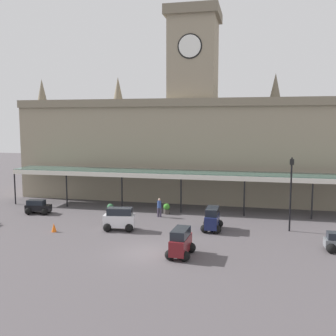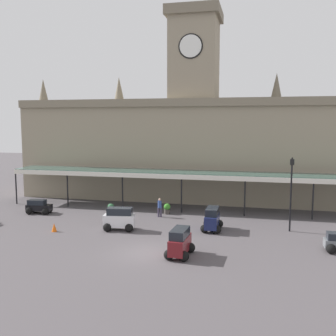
{
  "view_description": "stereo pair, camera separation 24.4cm",
  "coord_description": "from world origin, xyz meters",
  "px_view_note": "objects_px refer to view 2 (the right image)",
  "views": [
    {
      "loc": [
        6.51,
        -23.41,
        8.38
      ],
      "look_at": [
        0.0,
        5.9,
        4.81
      ],
      "focal_mm": 41.72,
      "sensor_mm": 36.0,
      "label": 1
    },
    {
      "loc": [
        6.75,
        -23.36,
        8.38
      ],
      "look_at": [
        0.0,
        5.9,
        4.81
      ],
      "focal_mm": 41.72,
      "sensor_mm": 36.0,
      "label": 2
    }
  ],
  "objects_px": {
    "victorian_lamppost": "(291,186)",
    "planter_forecourt_centre": "(167,209)",
    "traffic_cone": "(54,227)",
    "car_navy_van": "(212,220)",
    "car_maroon_van": "(180,244)",
    "planter_by_canopy": "(111,209)",
    "car_white_van": "(119,220)",
    "car_black_estate": "(39,207)",
    "pedestrian_near_entrance": "(160,207)"
  },
  "relations": [
    {
      "from": "pedestrian_near_entrance",
      "to": "planter_forecourt_centre",
      "type": "relative_size",
      "value": 1.74
    },
    {
      "from": "planter_by_canopy",
      "to": "traffic_cone",
      "type": "bearing_deg",
      "value": -108.37
    },
    {
      "from": "planter_forecourt_centre",
      "to": "victorian_lamppost",
      "type": "bearing_deg",
      "value": -18.28
    },
    {
      "from": "planter_forecourt_centre",
      "to": "car_navy_van",
      "type": "bearing_deg",
      "value": -44.15
    },
    {
      "from": "car_white_van",
      "to": "planter_by_canopy",
      "type": "distance_m",
      "value": 5.56
    },
    {
      "from": "car_white_van",
      "to": "car_maroon_van",
      "type": "xyz_separation_m",
      "value": [
        5.74,
        -4.75,
        0.0
      ]
    },
    {
      "from": "planter_by_canopy",
      "to": "planter_forecourt_centre",
      "type": "relative_size",
      "value": 1.0
    },
    {
      "from": "car_maroon_van",
      "to": "planter_by_canopy",
      "type": "distance_m",
      "value": 12.77
    },
    {
      "from": "car_black_estate",
      "to": "planter_by_canopy",
      "type": "bearing_deg",
      "value": 11.16
    },
    {
      "from": "car_black_estate",
      "to": "pedestrian_near_entrance",
      "type": "relative_size",
      "value": 1.4
    },
    {
      "from": "victorian_lamppost",
      "to": "traffic_cone",
      "type": "height_order",
      "value": "victorian_lamppost"
    },
    {
      "from": "car_black_estate",
      "to": "car_white_van",
      "type": "bearing_deg",
      "value": -21.55
    },
    {
      "from": "planter_forecourt_centre",
      "to": "car_maroon_van",
      "type": "bearing_deg",
      "value": -72.86
    },
    {
      "from": "car_maroon_van",
      "to": "car_white_van",
      "type": "bearing_deg",
      "value": 140.36
    },
    {
      "from": "car_maroon_van",
      "to": "car_black_estate",
      "type": "distance_m",
      "value": 17.08
    },
    {
      "from": "car_white_van",
      "to": "planter_forecourt_centre",
      "type": "bearing_deg",
      "value": 68.51
    },
    {
      "from": "traffic_cone",
      "to": "planter_forecourt_centre",
      "type": "height_order",
      "value": "planter_forecourt_centre"
    },
    {
      "from": "car_black_estate",
      "to": "victorian_lamppost",
      "type": "relative_size",
      "value": 0.41
    },
    {
      "from": "car_black_estate",
      "to": "planter_forecourt_centre",
      "type": "xyz_separation_m",
      "value": [
        11.55,
        2.47,
        -0.07
      ]
    },
    {
      "from": "planter_forecourt_centre",
      "to": "planter_by_canopy",
      "type": "bearing_deg",
      "value": -166.74
    },
    {
      "from": "pedestrian_near_entrance",
      "to": "planter_by_canopy",
      "type": "distance_m",
      "value": 4.64
    },
    {
      "from": "car_navy_van",
      "to": "traffic_cone",
      "type": "relative_size",
      "value": 3.65
    },
    {
      "from": "car_maroon_van",
      "to": "planter_by_canopy",
      "type": "height_order",
      "value": "car_maroon_van"
    },
    {
      "from": "car_white_van",
      "to": "victorian_lamppost",
      "type": "xyz_separation_m",
      "value": [
        12.88,
        2.62,
        2.69
      ]
    },
    {
      "from": "car_navy_van",
      "to": "planter_forecourt_centre",
      "type": "xyz_separation_m",
      "value": [
        -4.63,
        4.5,
        -0.32
      ]
    },
    {
      "from": "car_white_van",
      "to": "car_black_estate",
      "type": "distance_m",
      "value": 9.84
    },
    {
      "from": "victorian_lamppost",
      "to": "planter_by_canopy",
      "type": "distance_m",
      "value": 15.94
    },
    {
      "from": "traffic_cone",
      "to": "planter_by_canopy",
      "type": "bearing_deg",
      "value": 71.63
    },
    {
      "from": "car_maroon_van",
      "to": "planter_forecourt_centre",
      "type": "height_order",
      "value": "car_maroon_van"
    },
    {
      "from": "car_maroon_van",
      "to": "planter_forecourt_centre",
      "type": "bearing_deg",
      "value": 107.14
    },
    {
      "from": "planter_by_canopy",
      "to": "planter_forecourt_centre",
      "type": "height_order",
      "value": "same"
    },
    {
      "from": "car_navy_van",
      "to": "planter_by_canopy",
      "type": "relative_size",
      "value": 2.5
    },
    {
      "from": "car_white_van",
      "to": "pedestrian_near_entrance",
      "type": "bearing_deg",
      "value": 67.24
    },
    {
      "from": "car_maroon_van",
      "to": "victorian_lamppost",
      "type": "xyz_separation_m",
      "value": [
        7.14,
        7.37,
        2.69
      ]
    },
    {
      "from": "car_white_van",
      "to": "car_black_estate",
      "type": "height_order",
      "value": "car_white_van"
    },
    {
      "from": "planter_forecourt_centre",
      "to": "traffic_cone",
      "type": "bearing_deg",
      "value": -133.19
    },
    {
      "from": "car_white_van",
      "to": "car_maroon_van",
      "type": "height_order",
      "value": "same"
    },
    {
      "from": "car_navy_van",
      "to": "car_maroon_van",
      "type": "xyz_separation_m",
      "value": [
        -1.29,
        -6.34,
        0.0
      ]
    },
    {
      "from": "victorian_lamppost",
      "to": "planter_forecourt_centre",
      "type": "relative_size",
      "value": 5.96
    },
    {
      "from": "car_white_van",
      "to": "pedestrian_near_entrance",
      "type": "relative_size",
      "value": 1.51
    },
    {
      "from": "car_navy_van",
      "to": "planter_forecourt_centre",
      "type": "bearing_deg",
      "value": 135.85
    },
    {
      "from": "planter_by_canopy",
      "to": "car_navy_van",
      "type": "bearing_deg",
      "value": -19.01
    },
    {
      "from": "car_white_van",
      "to": "car_black_estate",
      "type": "bearing_deg",
      "value": 158.45
    },
    {
      "from": "pedestrian_near_entrance",
      "to": "planter_forecourt_centre",
      "type": "bearing_deg",
      "value": 73.48
    },
    {
      "from": "car_white_van",
      "to": "planter_forecourt_centre",
      "type": "relative_size",
      "value": 2.62
    },
    {
      "from": "car_white_van",
      "to": "planter_forecourt_centre",
      "type": "distance_m",
      "value": 6.55
    },
    {
      "from": "victorian_lamppost",
      "to": "planter_forecourt_centre",
      "type": "xyz_separation_m",
      "value": [
        -10.49,
        3.46,
        -3.0
      ]
    },
    {
      "from": "car_navy_van",
      "to": "planter_by_canopy",
      "type": "xyz_separation_m",
      "value": [
        -9.64,
        3.32,
        -0.32
      ]
    },
    {
      "from": "car_navy_van",
      "to": "car_white_van",
      "type": "xyz_separation_m",
      "value": [
        -7.03,
        -1.59,
        0.0
      ]
    },
    {
      "from": "planter_by_canopy",
      "to": "planter_forecourt_centre",
      "type": "xyz_separation_m",
      "value": [
        5.0,
        1.18,
        0.0
      ]
    }
  ]
}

